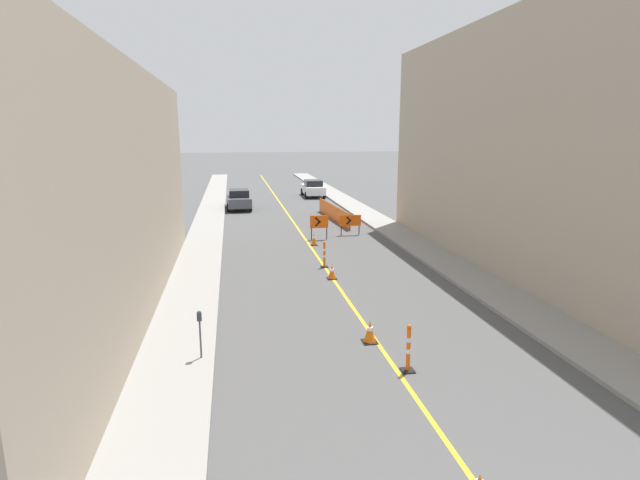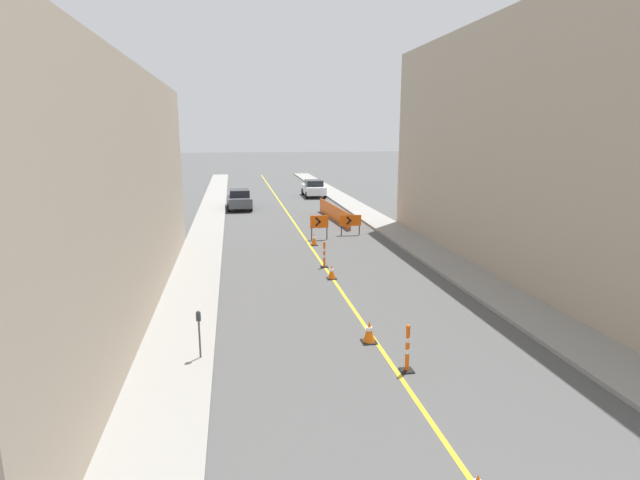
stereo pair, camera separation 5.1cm
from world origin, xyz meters
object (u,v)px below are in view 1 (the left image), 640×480
object	(u,v)px
traffic_cone_second	(370,332)
parking_meter_near_curb	(200,325)
delineator_post_front	(408,351)
parked_car_curb_near	(239,199)
traffic_cone_third	(332,272)
delineator_post_rear	(324,256)
parked_car_curb_mid	(313,188)
arrow_barricade_primary	(319,223)
traffic_cone_fourth	(314,239)
arrow_barricade_secondary	(350,221)

from	to	relation	value
traffic_cone_second	parking_meter_near_curb	size ratio (longest dim) A/B	0.50
delineator_post_front	parked_car_curb_near	size ratio (longest dim) A/B	0.30
traffic_cone_third	parking_meter_near_curb	bearing A→B (deg)	-125.34
delineator_post_rear	parking_meter_near_curb	world-z (taller)	parking_meter_near_curb
delineator_post_rear	parked_car_curb_mid	world-z (taller)	parked_car_curb_mid
traffic_cone_third	arrow_barricade_primary	world-z (taller)	arrow_barricade_primary
traffic_cone_second	traffic_cone_fourth	xyz separation A→B (m)	(0.45, 12.95, 0.00)
arrow_barricade_primary	parking_meter_near_curb	bearing A→B (deg)	-109.90
traffic_cone_second	traffic_cone_fourth	bearing A→B (deg)	88.00
traffic_cone_second	traffic_cone_third	size ratio (longest dim) A/B	1.11
traffic_cone_fourth	parking_meter_near_curb	bearing A→B (deg)	-111.40
traffic_cone_second	arrow_barricade_secondary	bearing A→B (deg)	78.78
parked_car_curb_near	parking_meter_near_curb	size ratio (longest dim) A/B	3.29
traffic_cone_second	delineator_post_rear	bearing A→B (deg)	88.71
parked_car_curb_mid	parking_meter_near_curb	distance (m)	35.09
traffic_cone_fourth	parked_car_curb_mid	size ratio (longest dim) A/B	0.16
parking_meter_near_curb	delineator_post_front	bearing A→B (deg)	-15.28
arrow_barricade_primary	parked_car_curb_mid	xyz separation A→B (m)	(2.76, 19.22, -0.19)
traffic_cone_second	delineator_post_rear	size ratio (longest dim) A/B	0.55
arrow_barricade_secondary	parking_meter_near_curb	xyz separation A→B (m)	(-7.84, -15.75, 0.22)
delineator_post_rear	parking_meter_near_curb	size ratio (longest dim) A/B	0.91
traffic_cone_fourth	arrow_barricade_secondary	size ratio (longest dim) A/B	0.52
delineator_post_front	parking_meter_near_curb	bearing A→B (deg)	164.72
arrow_barricade_primary	parking_meter_near_curb	distance (m)	15.90
traffic_cone_second	delineator_post_front	xyz separation A→B (m)	(0.48, -1.93, 0.23)
traffic_cone_third	arrow_barricade_primary	xyz separation A→B (m)	(0.81, 7.78, 0.69)
arrow_barricade_primary	parked_car_curb_mid	bearing A→B (deg)	83.28
traffic_cone_second	parked_car_curb_mid	xyz separation A→B (m)	(3.74, 33.54, 0.47)
delineator_post_rear	parked_car_curb_near	world-z (taller)	parked_car_curb_near
traffic_cone_third	parked_car_curb_near	bearing A→B (deg)	99.86
traffic_cone_fourth	arrow_barricade_primary	distance (m)	1.61
traffic_cone_fourth	arrow_barricade_primary	size ratio (longest dim) A/B	0.48
traffic_cone_second	delineator_post_rear	xyz separation A→B (m)	(0.19, 8.39, 0.19)
delineator_post_front	parked_car_curb_near	xyz separation A→B (m)	(-3.83, 28.70, 0.24)
parked_car_curb_near	traffic_cone_fourth	bearing A→B (deg)	-76.18
traffic_cone_third	delineator_post_rear	distance (m)	1.87
delineator_post_front	arrow_barricade_secondary	bearing A→B (deg)	81.57
delineator_post_front	parking_meter_near_curb	distance (m)	5.51
traffic_cone_second	parked_car_curb_near	distance (m)	26.98
parked_car_curb_mid	parking_meter_near_curb	world-z (taller)	parked_car_curb_mid
delineator_post_front	parked_car_curb_mid	size ratio (longest dim) A/B	0.30
traffic_cone_third	arrow_barricade_secondary	distance (m)	9.20
traffic_cone_second	parking_meter_near_curb	distance (m)	4.89
arrow_barricade_primary	traffic_cone_third	bearing A→B (deg)	-94.49
parked_car_curb_near	arrow_barricade_primary	bearing A→B (deg)	-72.38
traffic_cone_fourth	traffic_cone_third	bearing A→B (deg)	-92.54
arrow_barricade_primary	parked_car_curb_near	xyz separation A→B (m)	(-4.33, 12.45, -0.19)
arrow_barricade_secondary	delineator_post_rear	bearing A→B (deg)	-109.00
arrow_barricade_primary	parked_car_curb_mid	world-z (taller)	parked_car_curb_mid
delineator_post_front	arrow_barricade_primary	xyz separation A→B (m)	(0.50, 16.25, 0.43)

